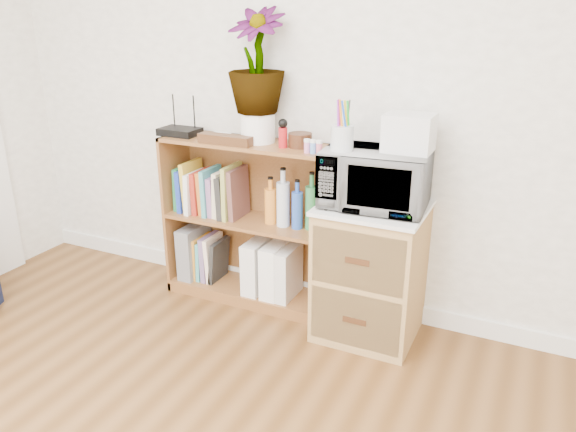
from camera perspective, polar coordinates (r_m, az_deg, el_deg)
The scene contains 21 objects.
skirting_board at distance 3.37m, azimuth 2.63°, elevation -7.62°, with size 4.00×0.02×0.10m, color white.
bookshelf at distance 3.22m, azimuth -3.97°, elevation -0.72°, with size 1.00×0.30×0.95m, color brown.
wicker_unit at distance 2.93m, azimuth 8.33°, elevation -5.75°, with size 0.50×0.45×0.70m, color #9E7542.
microwave at distance 2.74m, azimuth 8.81°, elevation 3.76°, with size 0.50×0.34×0.28m, color white.
pen_cup at distance 2.67m, azimuth 5.51°, elevation 7.90°, with size 0.11×0.11×0.12m, color silver.
small_appliance at distance 2.70m, azimuth 12.21°, elevation 8.26°, with size 0.22×0.18×0.18m, color silver.
router at distance 3.28m, azimuth -10.93°, elevation 8.42°, with size 0.22×0.15×0.04m, color black.
white_bowl at distance 3.13m, azimuth -7.13°, elevation 7.98°, with size 0.13×0.13×0.03m, color white.
plant_pot at distance 3.05m, azimuth -3.08°, elevation 8.98°, with size 0.19×0.19×0.16m, color white.
potted_plant at distance 3.00m, azimuth -3.21°, elevation 15.47°, with size 0.30×0.30×0.53m, color #35712D.
trinket_box at distance 3.02m, azimuth -6.37°, elevation 7.73°, with size 0.31×0.08×0.05m, color #3A1C0F.
kokeshi_doll at distance 2.92m, azimuth -0.52°, elevation 7.96°, with size 0.05×0.05×0.10m, color #B01519.
wooden_bowl at distance 2.94m, azimuth 1.23°, elevation 7.72°, with size 0.12×0.12×0.07m, color #381F0F.
paint_jars at distance 2.81m, azimuth 2.56°, elevation 6.86°, with size 0.10×0.04×0.05m, color #CA708E.
file_box at distance 3.51m, azimuth -9.48°, elevation -3.45°, with size 0.10×0.26×0.32m, color slate.
magazine_holder_left at distance 3.28m, azimuth -3.10°, elevation -5.01°, with size 0.10×0.25×0.31m, color white.
magazine_holder_mid at distance 3.23m, azimuth -1.24°, elevation -5.39°, with size 0.10×0.25×0.31m, color white.
magazine_holder_right at distance 3.21m, azimuth -0.09°, elevation -5.73°, with size 0.09×0.24×0.30m, color silver.
cookbooks at distance 3.29m, azimuth -7.91°, elevation 2.51°, with size 0.41×0.20×0.31m.
liquor_bottles at distance 3.01m, azimuth 1.68°, elevation 1.29°, with size 0.47×0.07×0.32m.
lower_books at distance 3.46m, azimuth -7.86°, elevation -4.22°, with size 0.16×0.19×0.28m.
Camera 1 is at (1.13, -0.51, 1.64)m, focal length 35.00 mm.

